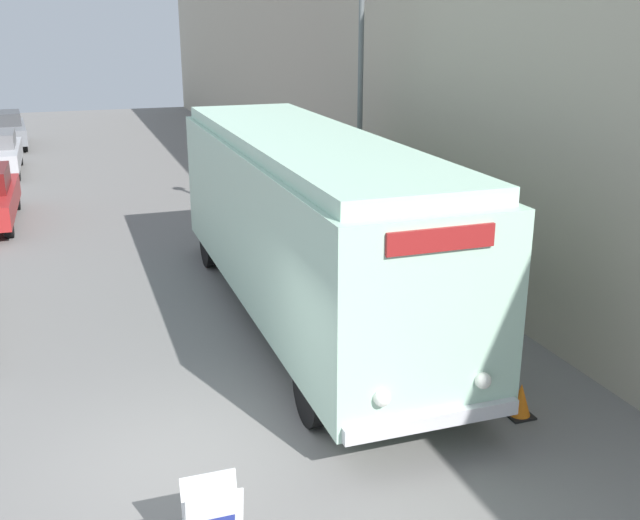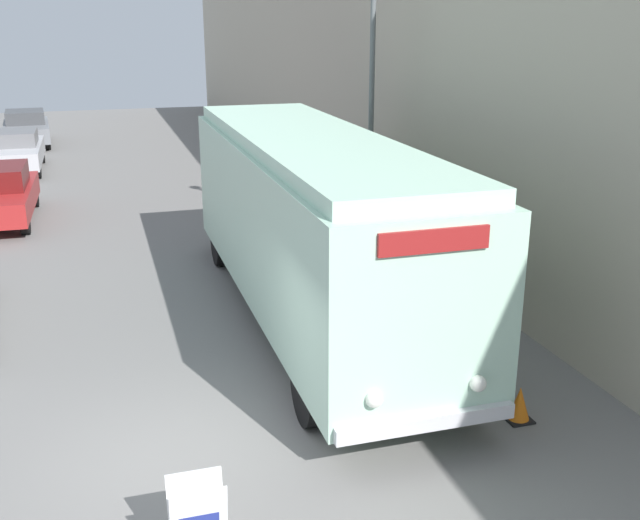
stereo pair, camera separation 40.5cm
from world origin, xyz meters
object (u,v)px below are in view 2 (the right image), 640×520
(vintage_bus, at_px, (311,218))
(parked_car_distant, at_px, (26,128))
(parked_car_far, at_px, (16,151))
(traffic_cone, at_px, (519,404))
(streetlamp, at_px, (373,51))

(vintage_bus, relative_size, parked_car_distant, 2.21)
(parked_car_far, xyz_separation_m, traffic_cone, (8.18, -21.20, -0.52))
(vintage_bus, xyz_separation_m, traffic_cone, (1.75, -4.48, -1.70))
(parked_car_distant, height_order, traffic_cone, parked_car_distant)
(streetlamp, xyz_separation_m, traffic_cone, (-0.66, -7.86, -4.47))
(traffic_cone, bearing_deg, parked_car_far, 111.09)
(vintage_bus, height_order, parked_car_far, vintage_bus)
(streetlamp, distance_m, traffic_cone, 9.07)
(parked_car_distant, bearing_deg, vintage_bus, -77.81)
(vintage_bus, height_order, traffic_cone, vintage_bus)
(vintage_bus, relative_size, parked_car_far, 2.30)
(vintage_bus, bearing_deg, streetlamp, 54.61)
(parked_car_distant, relative_size, traffic_cone, 9.08)
(streetlamp, height_order, parked_car_distant, streetlamp)
(parked_car_distant, xyz_separation_m, traffic_cone, (8.22, -27.39, -0.52))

